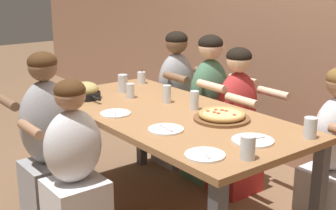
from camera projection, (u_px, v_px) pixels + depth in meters
dining_table at (168, 124)px, 3.15m from camera, size 1.97×0.94×0.79m
pizza_board_main at (222, 116)px, 2.95m from camera, size 0.36×0.36×0.05m
skillet_bowl at (85, 91)px, 3.45m from camera, size 0.32×0.22×0.12m
empty_plate_a at (115, 113)px, 3.07m from camera, size 0.20×0.20×0.02m
empty_plate_b at (253, 140)px, 2.58m from camera, size 0.23×0.23×0.02m
empty_plate_c at (166, 129)px, 2.76m from camera, size 0.21×0.21×0.02m
empty_plate_d at (205, 155)px, 2.37m from camera, size 0.21×0.21×0.02m
cocktail_glass_blue at (141, 78)px, 3.93m from camera, size 0.07×0.07×0.12m
drinking_glass_a at (167, 94)px, 3.34m from camera, size 0.06×0.06×0.13m
drinking_glass_b at (194, 102)px, 3.17m from camera, size 0.06×0.06×0.13m
drinking_glass_c at (123, 84)px, 3.63m from camera, size 0.08×0.08×0.14m
drinking_glass_d at (310, 129)px, 2.62m from camera, size 0.07×0.07×0.12m
drinking_glass_e at (248, 149)px, 2.32m from camera, size 0.08×0.08×0.12m
drinking_glass_f at (130, 91)px, 3.47m from camera, size 0.06×0.06×0.11m
diner_far_midleft at (209, 114)px, 3.85m from camera, size 0.51×0.40×1.22m
diner_far_right at (333, 164)px, 2.97m from camera, size 0.51×0.40×1.14m
diner_near_midleft at (49, 151)px, 3.08m from camera, size 0.51×0.40×1.21m
diner_near_center at (75, 177)px, 2.82m from camera, size 0.51×0.40×1.10m
diner_far_center at (236, 128)px, 3.62m from camera, size 0.51×0.40×1.16m
diner_far_left at (176, 104)px, 4.18m from camera, size 0.51×0.40×1.20m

